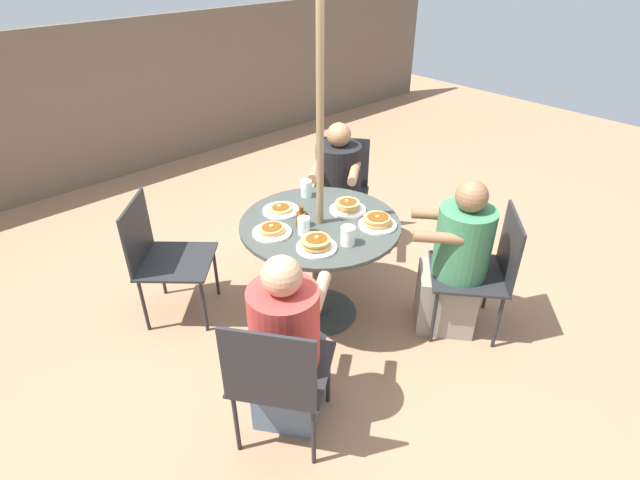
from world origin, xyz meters
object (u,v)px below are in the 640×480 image
diner_south (337,196)px  pancake_plate_d (316,244)px  patio_chair_south (340,186)px  pancake_plate_b (378,222)px  patio_chair_north (278,373)px  diner_east (455,265)px  drinking_glass_b (304,226)px  syrup_bottle (301,219)px  patio_table (320,243)px  drinking_glass_a (306,188)px  pancake_plate_e (348,207)px  pancake_plate_a (272,231)px  diner_north (287,349)px  patio_chair_west (161,253)px  pancake_plate_c (281,210)px  coffee_cup (348,236)px

diner_south → pancake_plate_d: diner_south is taller
patio_chair_south → pancake_plate_b: 1.16m
patio_chair_north → pancake_plate_b: patio_chair_north is taller
diner_east → drinking_glass_b: size_ratio=9.79×
drinking_glass_b → syrup_bottle: bearing=57.9°
patio_table → drinking_glass_a: drinking_glass_a is taller
diner_east → drinking_glass_b: diner_east is taller
pancake_plate_b → pancake_plate_d: bearing=172.0°
pancake_plate_e → diner_south: bearing=51.2°
pancake_plate_e → pancake_plate_a: bearing=168.8°
drinking_glass_b → pancake_plate_a: bearing=136.5°
diner_north → syrup_bottle: diner_north is taller
patio_chair_south → pancake_plate_e: 0.95m
patio_chair_west → pancake_plate_a: 0.84m
patio_chair_south → syrup_bottle: 1.18m
patio_table → patio_chair_north: size_ratio=1.18×
patio_table → patio_chair_north: 1.08m
patio_table → syrup_bottle: 0.25m
diner_south → pancake_plate_d: size_ratio=4.53×
patio_chair_south → pancake_plate_d: patio_chair_south is taller
patio_chair_north → diner_east: diner_east is taller
patio_chair_north → diner_north: (0.15, 0.11, -0.02)m
patio_table → pancake_plate_c: bearing=109.4°
diner_south → pancake_plate_e: diner_south is taller
pancake_plate_e → diner_north: bearing=-151.5°
pancake_plate_e → syrup_bottle: size_ratio=1.76×
patio_table → drinking_glass_b: drinking_glass_b is taller
diner_north → drinking_glass_b: size_ratio=9.65×
patio_chair_north → patio_chair_south: same height
pancake_plate_a → pancake_plate_d: bearing=-74.1°
diner_north → patio_chair_north: bearing=-90.0°
patio_chair_south → pancake_plate_e: bearing=100.1°
patio_chair_west → drinking_glass_b: size_ratio=7.85×
patio_chair_west → diner_north: bearing=46.2°
diner_east → syrup_bottle: (-0.70, 0.72, 0.31)m
pancake_plate_c → drinking_glass_a: (0.28, 0.06, 0.05)m
patio_chair_south → pancake_plate_e: patio_chair_south is taller
pancake_plate_b → drinking_glass_b: bearing=149.3°
patio_chair_north → pancake_plate_e: 1.30m
pancake_plate_c → drinking_glass_a: bearing=11.7°
pancake_plate_e → drinking_glass_b: 0.41m
pancake_plate_d → drinking_glass_a: drinking_glass_a is taller
diner_south → coffee_cup: bearing=100.4°
pancake_plate_b → drinking_glass_a: size_ratio=2.06×
pancake_plate_b → drinking_glass_a: 0.62m
pancake_plate_e → coffee_cup: bearing=-135.0°
pancake_plate_a → drinking_glass_b: (0.14, -0.14, 0.04)m
patio_table → diner_north: 0.90m
diner_east → pancake_plate_e: size_ratio=4.50×
patio_chair_west → pancake_plate_a: size_ratio=3.61×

